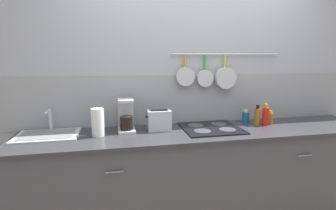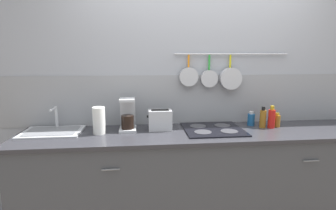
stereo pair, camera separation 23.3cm
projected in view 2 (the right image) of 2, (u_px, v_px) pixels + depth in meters
name	position (u px, v px, depth m)	size (l,w,h in m)	color
wall_back	(198.00, 88.00, 2.70)	(7.20, 0.15, 2.60)	#999EA8
cabinet_base	(205.00, 179.00, 2.50)	(3.36, 0.63, 0.87)	#3F4247
countertop	(206.00, 133.00, 2.41)	(3.40, 0.65, 0.03)	#2D2D33
sink_basin	(53.00, 131.00, 2.38)	(0.52, 0.38, 0.21)	#B7BABF
paper_towel_roll	(99.00, 120.00, 2.33)	(0.11, 0.11, 0.24)	white
coffee_maker	(128.00, 116.00, 2.46)	(0.15, 0.22, 0.30)	#B7BABF
toaster	(160.00, 120.00, 2.45)	(0.23, 0.14, 0.19)	#B7BABF
cooktop	(213.00, 129.00, 2.47)	(0.54, 0.51, 0.01)	black
bottle_cooking_wine	(251.00, 119.00, 2.62)	(0.07, 0.07, 0.14)	navy
bottle_hot_sauce	(263.00, 118.00, 2.54)	(0.06, 0.06, 0.21)	#8C5919
bottle_sesame_oil	(272.00, 118.00, 2.52)	(0.07, 0.07, 0.22)	red
bottle_olive_oil	(277.00, 121.00, 2.57)	(0.06, 0.06, 0.14)	#8C5919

